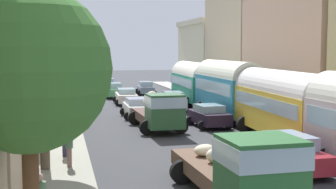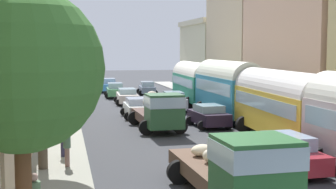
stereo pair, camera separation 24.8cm
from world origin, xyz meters
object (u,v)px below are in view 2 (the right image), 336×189
object	(u,v)px
car_0	(137,108)
pedestrian_0	(67,146)
car_4	(287,153)
pedestrian_3	(63,138)
car_2	(115,90)
cargo_truck_0	(238,168)
parked_bus_2	(227,86)
car_5	(209,116)
parked_bus_1	(282,102)
car_6	(174,101)
car_3	(108,85)
car_1	(127,96)
cargo_truck_1	(159,111)
car_7	(147,88)
parked_bus_3	(194,81)

from	to	relation	value
car_0	pedestrian_0	xyz separation A→B (m)	(-5.17, -14.57, 0.27)
car_4	pedestrian_3	size ratio (longest dim) A/B	2.50
car_2	cargo_truck_0	bearing A→B (deg)	-89.66
parked_bus_2	car_5	distance (m)	4.61
parked_bus_1	car_6	xyz separation A→B (m)	(-2.91, 13.81, -1.36)
car_3	car_4	bearing A→B (deg)	-84.10
car_1	car_5	size ratio (longest dim) A/B	1.13
cargo_truck_0	car_4	world-z (taller)	cargo_truck_0
car_1	car_2	world-z (taller)	car_2
cargo_truck_1	pedestrian_0	size ratio (longest dim) A/B	3.85
car_7	car_0	bearing A→B (deg)	-101.93
cargo_truck_0	car_7	world-z (taller)	cargo_truck_0
car_4	car_1	bearing A→B (deg)	97.65
car_6	parked_bus_2	bearing A→B (deg)	-58.84
parked_bus_1	car_5	bearing A→B (deg)	114.37
car_6	pedestrian_3	size ratio (longest dim) A/B	2.21
car_3	car_5	distance (m)	27.20
pedestrian_3	cargo_truck_0	bearing A→B (deg)	-55.94
cargo_truck_0	car_5	distance (m)	15.95
parked_bus_3	car_0	world-z (taller)	parked_bus_3
car_0	car_6	world-z (taller)	car_6
parked_bus_1	cargo_truck_1	size ratio (longest dim) A/B	1.40
car_1	car_3	xyz separation A→B (m)	(-0.55, 12.96, 0.05)
car_2	pedestrian_0	world-z (taller)	pedestrian_0
car_1	parked_bus_1	bearing A→B (deg)	-72.80
car_4	car_7	size ratio (longest dim) A/B	1.15
parked_bus_1	car_6	distance (m)	14.18
car_5	pedestrian_0	distance (m)	13.04
parked_bus_1	car_7	size ratio (longest dim) A/B	2.48
parked_bus_3	car_2	xyz separation A→B (m)	(-6.44, 7.60, -1.36)
car_3	car_6	world-z (taller)	car_3
car_3	pedestrian_3	distance (m)	34.69
car_5	pedestrian_0	world-z (taller)	pedestrian_0
car_3	cargo_truck_0	bearing A→B (deg)	-89.57
car_1	pedestrian_0	world-z (taller)	pedestrian_0
cargo_truck_0	car_5	bearing A→B (deg)	76.35
car_5	pedestrian_0	bearing A→B (deg)	-133.97
parked_bus_2	parked_bus_3	bearing A→B (deg)	90.00
car_6	pedestrian_0	size ratio (longest dim) A/B	2.21
cargo_truck_1	pedestrian_0	bearing A→B (deg)	-123.32
car_2	cargo_truck_1	bearing A→B (deg)	-88.58
car_0	cargo_truck_1	bearing A→B (deg)	-85.92
parked_bus_2	car_1	world-z (taller)	parked_bus_2
parked_bus_1	car_0	distance (m)	12.47
parked_bus_3	car_2	bearing A→B (deg)	130.30
cargo_truck_1	car_5	world-z (taller)	cargo_truck_1
cargo_truck_0	car_2	distance (m)	35.64
car_0	pedestrian_3	distance (m)	13.68
parked_bus_3	car_2	size ratio (longest dim) A/B	2.27
cargo_truck_1	parked_bus_3	bearing A→B (deg)	66.19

